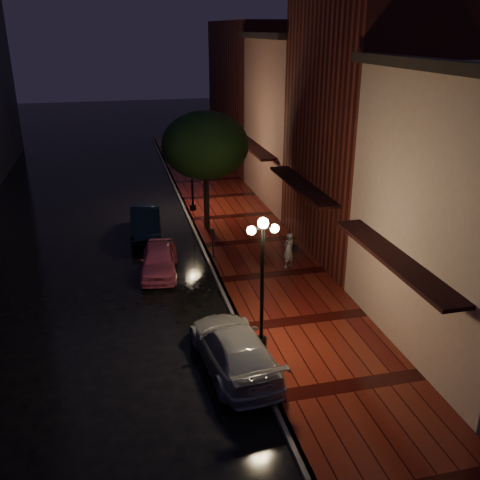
{
  "coord_description": "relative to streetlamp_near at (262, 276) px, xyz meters",
  "views": [
    {
      "loc": [
        -3.67,
        -18.9,
        9.52
      ],
      "look_at": [
        1.09,
        0.95,
        1.4
      ],
      "focal_mm": 40.0,
      "sensor_mm": 36.0,
      "label": 1
    }
  ],
  "objects": [
    {
      "name": "woman_with_umbrella",
      "position": [
        2.73,
        5.55,
        -1.04
      ],
      "size": [
        0.89,
        0.91,
        2.14
      ],
      "rotation": [
        0.0,
        0.0,
        3.57
      ],
      "color": "white",
      "rests_on": "sidewalk"
    },
    {
      "name": "curb",
      "position": [
        -0.35,
        5.0,
        -2.53
      ],
      "size": [
        0.25,
        60.0,
        0.15
      ],
      "primitive_type": "cube",
      "color": "#595451",
      "rests_on": "ground"
    },
    {
      "name": "sidewalk",
      "position": [
        1.9,
        5.0,
        -2.53
      ],
      "size": [
        4.5,
        60.0,
        0.15
      ],
      "primitive_type": "cube",
      "color": "#450F0C",
      "rests_on": "ground"
    },
    {
      "name": "streetlamp_far",
      "position": [
        0.0,
        14.0,
        0.0
      ],
      "size": [
        0.96,
        0.36,
        4.31
      ],
      "color": "black",
      "rests_on": "sidewalk"
    },
    {
      "name": "pink_car",
      "position": [
        -2.56,
        6.53,
        -1.99
      ],
      "size": [
        1.92,
        3.75,
        1.22
      ],
      "primitive_type": "imported",
      "rotation": [
        0.0,
        0.0,
        -0.14
      ],
      "color": "#CF5577",
      "rests_on": "ground"
    },
    {
      "name": "navy_car",
      "position": [
        -2.77,
        11.21,
        -1.93
      ],
      "size": [
        1.68,
        4.15,
        1.34
      ],
      "primitive_type": "imported",
      "rotation": [
        0.0,
        0.0,
        -0.07
      ],
      "color": "black",
      "rests_on": "ground"
    },
    {
      "name": "parking_meter",
      "position": [
        -0.2,
        6.96,
        -1.57
      ],
      "size": [
        0.15,
        0.12,
        1.46
      ],
      "rotation": [
        0.0,
        0.0,
        -0.14
      ],
      "color": "black",
      "rests_on": "sidewalk"
    },
    {
      "name": "storefront_mid",
      "position": [
        6.65,
        7.0,
        2.9
      ],
      "size": [
        5.0,
        8.0,
        11.0
      ],
      "primitive_type": "cube",
      "color": "#511914",
      "rests_on": "ground"
    },
    {
      "name": "street_tree",
      "position": [
        0.26,
        10.99,
        1.64
      ],
      "size": [
        4.16,
        4.16,
        5.8
      ],
      "color": "black",
      "rests_on": "sidewalk"
    },
    {
      "name": "ground",
      "position": [
        -0.35,
        5.0,
        -2.6
      ],
      "size": [
        120.0,
        120.0,
        0.0
      ],
      "primitive_type": "plane",
      "color": "black",
      "rests_on": "ground"
    },
    {
      "name": "storefront_far",
      "position": [
        6.65,
        15.0,
        1.9
      ],
      "size": [
        5.0,
        8.0,
        9.0
      ],
      "primitive_type": "cube",
      "color": "#8C5951",
      "rests_on": "ground"
    },
    {
      "name": "storefront_extra",
      "position": [
        6.65,
        25.0,
        2.4
      ],
      "size": [
        5.0,
        12.0,
        10.0
      ],
      "primitive_type": "cube",
      "color": "#511914",
      "rests_on": "ground"
    },
    {
      "name": "silver_car",
      "position": [
        -1.04,
        -0.69,
        -1.93
      ],
      "size": [
        2.31,
        4.77,
        1.34
      ],
      "primitive_type": "imported",
      "rotation": [
        0.0,
        0.0,
        3.24
      ],
      "color": "#9D9EA4",
      "rests_on": "ground"
    },
    {
      "name": "streetlamp_near",
      "position": [
        0.0,
        0.0,
        0.0
      ],
      "size": [
        0.96,
        0.36,
        4.31
      ],
      "color": "black",
      "rests_on": "sidewalk"
    }
  ]
}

